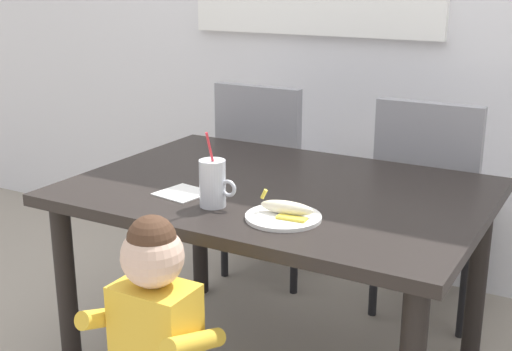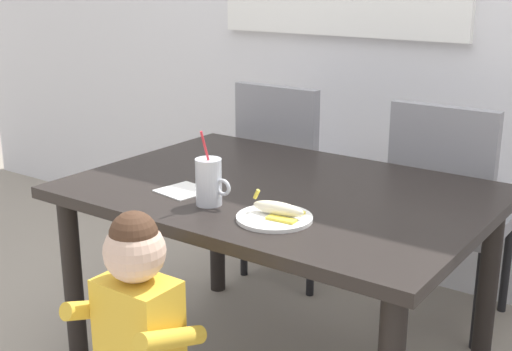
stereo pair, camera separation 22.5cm
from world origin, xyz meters
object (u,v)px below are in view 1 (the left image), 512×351
peeled_banana (288,208)px  paper_napkin (183,193)px  dining_table (278,211)px  dining_chair_right (431,197)px  toddler_standing (155,324)px  dining_chair_left (269,171)px  snack_plate (283,217)px  milk_cup (213,186)px

peeled_banana → paper_napkin: peeled_banana is taller
dining_table → dining_chair_right: (0.35, 0.70, -0.10)m
dining_chair_right → toddler_standing: (-0.37, -1.39, -0.02)m
dining_table → peeled_banana: size_ratio=8.06×
dining_chair_right → paper_napkin: size_ratio=6.40×
dining_chair_right → peeled_banana: (-0.18, -0.97, 0.22)m
dining_chair_left → dining_chair_right: size_ratio=1.00×
toddler_standing → dining_table: bearing=88.8°
snack_plate → paper_napkin: bearing=172.9°
snack_plate → peeled_banana: size_ratio=1.33×
toddler_standing → milk_cup: bearing=99.6°
milk_cup → peeled_banana: size_ratio=1.43×
dining_chair_left → toddler_standing: dining_chair_left is taller
peeled_banana → snack_plate: bearing=-119.5°
dining_chair_left → snack_plate: (0.59, -1.00, 0.20)m
dining_table → snack_plate: size_ratio=6.08×
dining_chair_left → paper_napkin: size_ratio=6.40×
snack_plate → paper_napkin: snack_plate is taller
milk_cup → dining_chair_left: bearing=108.7°
dining_table → paper_napkin: (-0.24, -0.23, 0.09)m
dining_table → dining_chair_right: 0.79m
dining_chair_right → dining_chair_left: bearing=-1.5°
toddler_standing → peeled_banana: size_ratio=4.83×
milk_cup → paper_napkin: 0.18m
peeled_banana → dining_chair_left: bearing=121.0°
toddler_standing → dining_chair_right: bearing=75.2°
dining_chair_right → milk_cup: 1.11m
dining_chair_left → toddler_standing: (0.41, -1.41, -0.02)m
snack_plate → peeled_banana: 0.03m
toddler_standing → peeled_banana: toddler_standing is taller
dining_chair_right → peeled_banana: 1.01m
paper_napkin → snack_plate: bearing=-7.1°
dining_chair_right → snack_plate: (-0.19, -0.98, 0.20)m
snack_plate → peeled_banana: bearing=60.5°
milk_cup → peeled_banana: 0.26m
dining_chair_left → milk_cup: (0.34, -1.01, 0.26)m
toddler_standing → milk_cup: (-0.07, 0.40, 0.27)m
milk_cup → peeled_banana: (0.25, 0.02, -0.04)m
dining_chair_right → peeled_banana: bearing=79.5°
dining_chair_left → toddler_standing: size_ratio=1.15×
dining_table → toddler_standing: (-0.01, -0.68, -0.11)m
toddler_standing → snack_plate: size_ratio=3.64×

